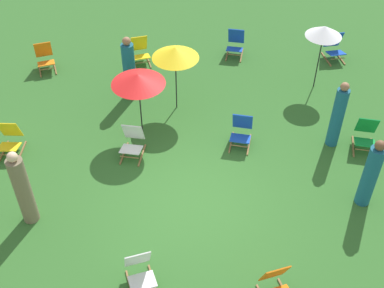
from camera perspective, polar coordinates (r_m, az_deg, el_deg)
name	(u,v)px	position (r m, az deg, el deg)	size (l,w,h in m)	color
ground_plane	(194,197)	(11.14, 0.25, -6.04)	(40.00, 40.00, 0.00)	#2D6026
deckchair_0	(235,44)	(15.56, 4.92, 11.22)	(0.63, 0.85, 0.83)	olive
deckchair_1	(140,51)	(15.22, -5.86, 10.39)	(0.63, 0.85, 0.83)	olive
deckchair_2	(241,131)	(12.24, 5.59, 1.45)	(0.64, 0.85, 0.83)	olive
deckchair_3	(140,271)	(9.56, -5.89, -14.13)	(0.66, 0.86, 0.83)	olive
deckchair_4	(10,139)	(12.71, -19.89, 0.50)	(0.53, 0.79, 0.83)	olive
deckchair_5	(277,286)	(9.47, 9.57, -15.54)	(0.66, 0.86, 0.83)	olive
deckchair_6	(132,142)	(11.97, -6.75, 0.24)	(0.61, 0.84, 0.83)	olive
deckchair_7	(45,58)	(15.45, -16.29, 9.36)	(0.67, 0.86, 0.83)	olive
deckchair_8	(335,47)	(15.91, 15.80, 10.45)	(0.58, 0.82, 0.83)	olive
deckchair_9	(366,135)	(12.77, 19.02, 0.95)	(0.64, 0.85, 0.83)	olive
umbrella_0	(324,31)	(13.79, 14.71, 12.22)	(0.95, 0.95, 1.89)	black
umbrella_1	(175,53)	(12.57, -1.89, 10.28)	(1.18, 1.18, 1.84)	black
umbrella_2	(138,79)	(11.79, -6.12, 7.30)	(1.28, 1.28, 1.75)	black
person_0	(338,116)	(12.35, 16.13, 3.06)	(0.39, 0.39, 1.79)	#195972
person_1	(23,189)	(10.64, -18.58, -4.89)	(0.34, 0.34, 1.88)	#72664C
person_2	(370,175)	(11.10, 19.50, -3.29)	(0.46, 0.46, 1.74)	#195972
person_3	(129,69)	(13.57, -7.11, 8.39)	(0.37, 0.37, 1.80)	#195972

